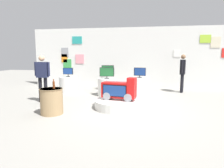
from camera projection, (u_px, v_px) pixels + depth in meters
The scene contains 16 objects.
ground_plane at pixel (126, 110), 5.81m from camera, with size 30.00×30.00×0.00m, color gray.
back_wall_display at pixel (134, 58), 9.98m from camera, with size 10.85×0.13×3.04m.
main_display_pedestal at pixel (119, 104), 6.03m from camera, with size 1.50×1.50×0.26m, color silver.
novelty_firetruck_tv at pixel (119, 91), 5.96m from camera, with size 1.09×0.55×0.71m.
display_pedestal_left_rear at pixel (107, 87), 7.90m from camera, with size 0.75×0.75×0.70m, color silver.
tv_on_left_rear at pixel (107, 72), 7.81m from camera, with size 0.59×0.20×0.45m.
display_pedestal_center_rear at pixel (68, 85), 8.55m from camera, with size 0.81×0.81×0.70m, color silver.
tv_on_center_rear at pixel (68, 72), 8.46m from camera, with size 0.45×0.18×0.39m.
display_pedestal_right_rear at pixel (139, 86), 8.26m from camera, with size 0.80×0.80×0.70m, color silver.
tv_on_right_rear at pixel (140, 72), 8.18m from camera, with size 0.50×0.24×0.42m.
display_pedestal_far_right at pixel (108, 82), 9.31m from camera, with size 0.67×0.67×0.70m, color silver.
tv_on_far_right at pixel (108, 70), 9.22m from camera, with size 0.58×0.22×0.46m.
side_table_round at pixel (52, 101), 5.36m from camera, with size 0.63×0.63×0.72m.
bottle_on_side_table at pixel (54, 85), 5.29m from camera, with size 0.06×0.06×0.26m.
shopper_browsing_near_truck at pixel (42, 75), 6.68m from camera, with size 0.56×0.20×1.63m.
shopper_browsing_rear at pixel (183, 70), 8.52m from camera, with size 0.30×0.54×1.67m.
Camera 1 is at (0.52, -5.63, 1.59)m, focal length 31.15 mm.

